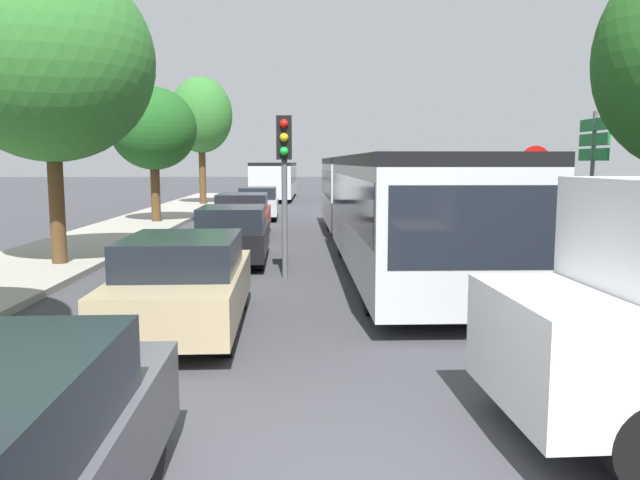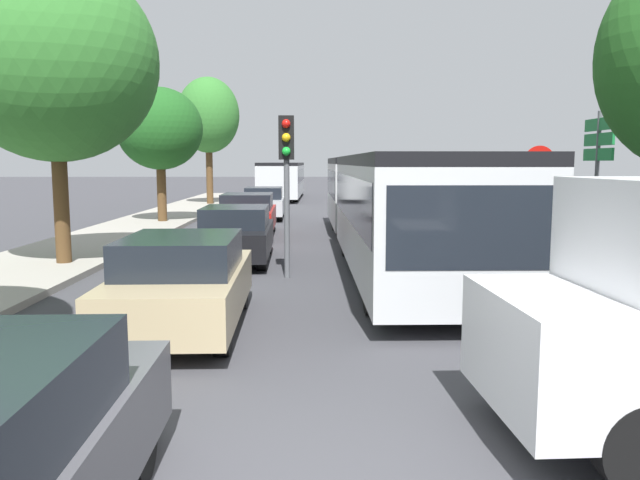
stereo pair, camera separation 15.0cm
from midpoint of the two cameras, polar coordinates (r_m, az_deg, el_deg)
kerb_strip_left at (r=24.08m, az=-16.01°, el=1.19°), size 3.20×47.57×0.14m
articulated_bus at (r=16.94m, az=6.45°, el=3.86°), size 2.83×17.47×2.59m
city_bus_rear at (r=41.94m, az=-3.33°, el=5.69°), size 2.69×11.24×2.41m
queued_car_tan at (r=9.31m, az=-11.98°, el=-3.81°), size 1.80×4.05×1.39m
queued_car_black at (r=15.44m, az=-7.40°, el=0.55°), size 1.77×3.98×1.37m
queued_car_red at (r=20.78m, az=-6.41°, el=2.32°), size 1.83×4.12×1.42m
queued_car_silver at (r=27.11m, az=-4.97°, el=3.41°), size 1.77×3.99×1.37m
traffic_light at (r=13.07m, az=-2.75°, el=7.35°), size 0.32×0.36×3.40m
no_entry_sign at (r=15.08m, az=19.60°, el=4.55°), size 0.70×0.08×2.82m
direction_sign_post at (r=15.70m, az=24.32°, el=6.94°), size 0.10×1.40×3.60m
tree_left_mid at (r=15.47m, az=-22.86°, el=14.47°), size 4.59×4.59×6.94m
tree_left_far at (r=25.31m, az=-14.28°, el=9.79°), size 3.31×3.31×5.33m
tree_left_distant at (r=35.54m, az=-10.05°, el=10.97°), size 3.41×3.41×7.08m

